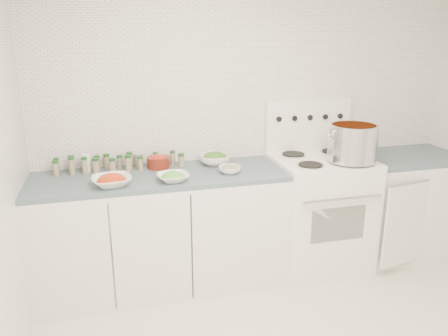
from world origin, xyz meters
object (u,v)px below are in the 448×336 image
stock_pot (353,141)px  stove (318,209)px  bowl_snowpea (173,177)px  bowl_tomato (112,180)px

stock_pot → stove: bearing=135.9°
bowl_snowpea → stove: bearing=7.9°
stock_pot → bowl_tomato: stock_pot is taller
stove → bowl_snowpea: 1.31m
stock_pot → bowl_snowpea: bearing=-179.7°
stove → stock_pot: 0.65m
bowl_tomato → stove: bearing=5.6°
bowl_tomato → bowl_snowpea: bearing=-1.5°
stove → bowl_tomato: (-1.64, -0.16, 0.44)m
bowl_tomato → stock_pot: bearing=-0.1°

